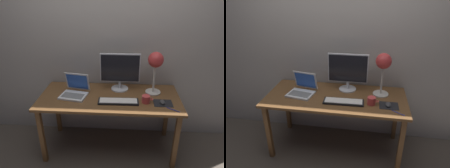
{
  "view_description": "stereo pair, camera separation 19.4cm",
  "coord_description": "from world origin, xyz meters",
  "views": [
    {
      "loc": [
        0.17,
        -2.1,
        1.88
      ],
      "look_at": [
        0.03,
        -0.05,
        0.92
      ],
      "focal_mm": 33.43,
      "sensor_mm": 36.0,
      "label": 1
    },
    {
      "loc": [
        0.36,
        -2.08,
        1.88
      ],
      "look_at": [
        0.03,
        -0.05,
        0.92
      ],
      "focal_mm": 33.43,
      "sensor_mm": 36.0,
      "label": 2
    }
  ],
  "objects": [
    {
      "name": "monitor",
      "position": [
        0.11,
        0.19,
        0.99
      ],
      "size": [
        0.47,
        0.21,
        0.45
      ],
      "color": "silver",
      "rests_on": "desk"
    },
    {
      "name": "ground_plane",
      "position": [
        0.0,
        0.0,
        0.0
      ],
      "size": [
        4.8,
        4.8,
        0.0
      ],
      "primitive_type": "plane",
      "color": "brown",
      "rests_on": "ground"
    },
    {
      "name": "keyboard_main",
      "position": [
        0.11,
        -0.13,
        0.75
      ],
      "size": [
        0.44,
        0.15,
        0.03
      ],
      "color": "black",
      "rests_on": "desk"
    },
    {
      "name": "laptop",
      "position": [
        -0.4,
        0.03,
        0.81
      ],
      "size": [
        0.33,
        0.33,
        0.24
      ],
      "color": "silver",
      "rests_on": "desk"
    },
    {
      "name": "back_wall",
      "position": [
        0.0,
        0.4,
        1.3
      ],
      "size": [
        4.8,
        0.06,
        2.6
      ],
      "primitive_type": "cube",
      "color": "#A8A099",
      "rests_on": "ground"
    },
    {
      "name": "desk",
      "position": [
        0.0,
        0.0,
        0.66
      ],
      "size": [
        1.6,
        0.7,
        0.74
      ],
      "color": "brown",
      "rests_on": "ground"
    },
    {
      "name": "mousepad",
      "position": [
        0.59,
        -0.12,
        0.74
      ],
      "size": [
        0.2,
        0.16,
        0.0
      ],
      "primitive_type": "cube",
      "color": "black",
      "rests_on": "desk"
    },
    {
      "name": "mouse",
      "position": [
        0.58,
        -0.13,
        0.76
      ],
      "size": [
        0.06,
        0.1,
        0.03
      ],
      "primitive_type": "ellipsoid",
      "color": "#38383A",
      "rests_on": "mousepad"
    },
    {
      "name": "pen",
      "position": [
        0.67,
        -0.25,
        0.74
      ],
      "size": [
        0.12,
        0.09,
        0.01
      ],
      "primitive_type": "cylinder",
      "rotation": [
        0.0,
        1.57,
        -0.61
      ],
      "color": "#2633A5",
      "rests_on": "desk"
    },
    {
      "name": "desk_lamp",
      "position": [
        0.51,
        0.13,
        1.11
      ],
      "size": [
        0.18,
        0.18,
        0.5
      ],
      "color": "beige",
      "rests_on": "desk"
    },
    {
      "name": "coffee_mug",
      "position": [
        0.41,
        -0.11,
        0.78
      ],
      "size": [
        0.12,
        0.09,
        0.08
      ],
      "color": "#CC3F3F",
      "rests_on": "desk"
    }
  ]
}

